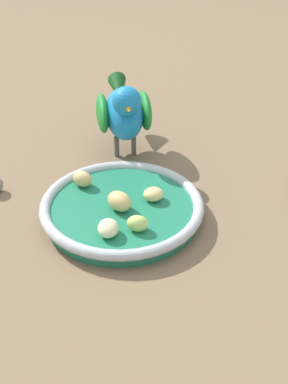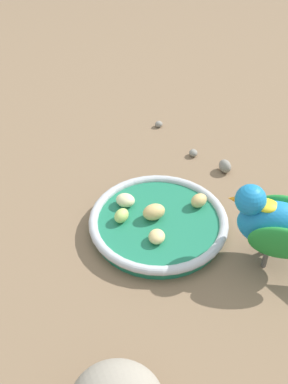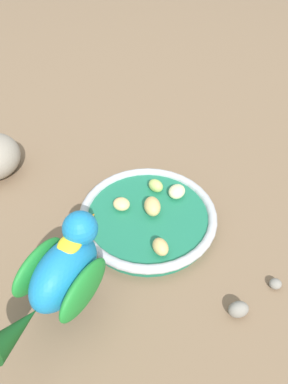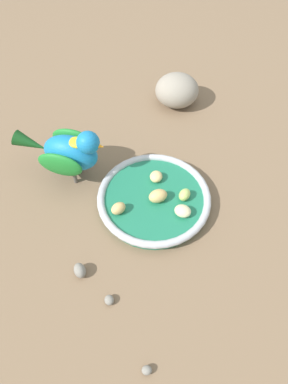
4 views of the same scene
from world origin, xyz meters
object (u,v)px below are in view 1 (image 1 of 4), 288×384
apple_piece_1 (119,201)px  apple_piece_4 (138,223)px  feeding_bowl (122,209)px  apple_piece_2 (108,228)px  apple_piece_3 (153,194)px  parrot (124,110)px  apple_piece_0 (82,179)px

apple_piece_1 → apple_piece_4: bearing=-164.3°
feeding_bowl → apple_piece_4: size_ratio=8.05×
apple_piece_2 → apple_piece_1: bearing=-25.0°
apple_piece_1 → apple_piece_2: 0.06m
apple_piece_3 → parrot: parrot is taller
apple_piece_2 → apple_piece_3: apple_piece_2 is taller
parrot → apple_piece_2: bearing=-11.0°
feeding_bowl → apple_piece_4: (-0.06, -0.01, 0.02)m
apple_piece_0 → apple_piece_3: 0.11m
apple_piece_0 → apple_piece_3: bearing=-122.2°
apple_piece_0 → apple_piece_3: apple_piece_0 is taller
feeding_bowl → apple_piece_1: bearing=152.0°
apple_piece_2 → apple_piece_0: bearing=8.2°
apple_piece_2 → apple_piece_4: (0.00, -0.04, 0.00)m
feeding_bowl → apple_piece_3: apple_piece_3 is taller
apple_piece_0 → parrot: parrot is taller
apple_piece_2 → apple_piece_4: size_ratio=1.14×
apple_piece_4 → apple_piece_2: bearing=91.6°
apple_piece_0 → apple_piece_4: 0.13m
apple_piece_3 → apple_piece_4: apple_piece_4 is taller
apple_piece_0 → parrot: size_ratio=0.15×
parrot → apple_piece_3: bearing=7.0°
parrot → apple_piece_1: bearing=-8.3°
apple_piece_0 → apple_piece_1: (-0.07, -0.04, 0.00)m
apple_piece_0 → apple_piece_1: 0.08m
apple_piece_0 → parrot: bearing=-35.8°
feeding_bowl → apple_piece_3: size_ratio=7.99×
apple_piece_0 → apple_piece_4: size_ratio=1.06×
apple_piece_2 → parrot: parrot is taller
feeding_bowl → apple_piece_0: apple_piece_0 is taller
apple_piece_3 → apple_piece_4: (-0.06, 0.04, 0.00)m
apple_piece_0 → apple_piece_1: bearing=-149.2°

